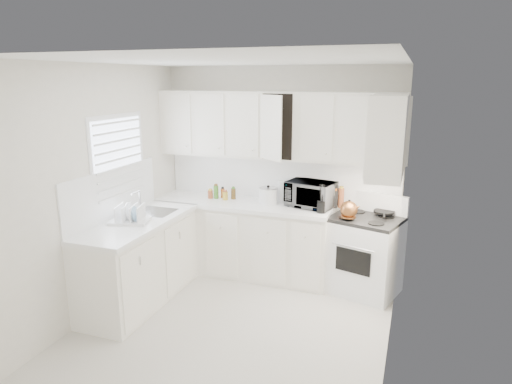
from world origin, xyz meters
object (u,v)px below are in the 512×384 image
at_px(rice_cooker, 268,194).
at_px(utensil_crock, 322,198).
at_px(tea_kettle, 349,208).
at_px(microwave, 311,191).
at_px(dish_rack, 129,212).
at_px(stove, 365,245).

relative_size(rice_cooker, utensil_crock, 0.68).
bearing_deg(tea_kettle, microwave, 165.16).
bearing_deg(dish_rack, utensil_crock, 13.15).
relative_size(tea_kettle, microwave, 0.43).
bearing_deg(utensil_crock, stove, 11.61).
xyz_separation_m(rice_cooker, utensil_crock, (0.70, -0.17, 0.05)).
bearing_deg(stove, dish_rack, -137.88).
distance_m(rice_cooker, dish_rack, 1.68).
distance_m(rice_cooker, utensil_crock, 0.72).
distance_m(tea_kettle, dish_rack, 2.40).
bearing_deg(utensil_crock, microwave, 129.47).
distance_m(microwave, dish_rack, 2.10).
xyz_separation_m(tea_kettle, dish_rack, (-2.19, -0.98, 0.01)).
height_order(stove, tea_kettle, stove).
bearing_deg(dish_rack, stove, 9.79).
height_order(tea_kettle, dish_rack, dish_rack).
bearing_deg(dish_rack, rice_cooker, 29.98).
bearing_deg(rice_cooker, utensil_crock, -26.22).
bearing_deg(tea_kettle, stove, 55.56).
distance_m(utensil_crock, dish_rack, 2.14).
bearing_deg(stove, tea_kettle, -122.03).
bearing_deg(tea_kettle, rice_cooker, -178.56).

